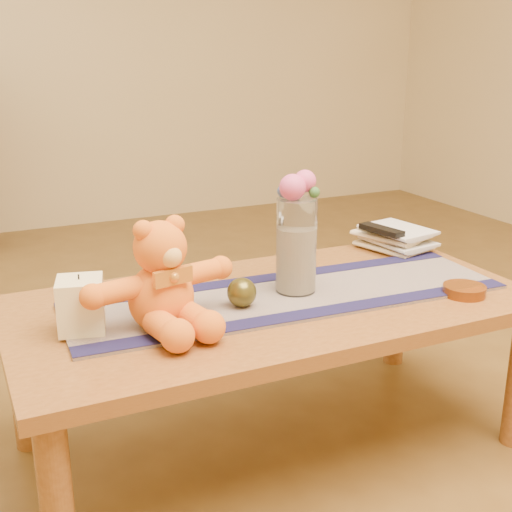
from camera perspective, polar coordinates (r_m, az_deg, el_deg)
name	(u,v)px	position (r m, az deg, el deg)	size (l,w,h in m)	color
floor	(272,443)	(2.03, 1.32, -15.59)	(5.50, 5.50, 0.00)	brown
wall_back	(64,0)	(4.35, -15.96, 20.10)	(5.50, 5.50, 0.00)	tan
coffee_table_top	(273,306)	(1.83, 1.42, -4.27)	(1.40, 0.70, 0.04)	brown
table_leg_fl	(57,504)	(1.53, -16.51, -19.51)	(0.07, 0.07, 0.41)	brown
table_leg_bl	(22,382)	(2.03, -19.20, -10.04)	(0.07, 0.07, 0.41)	brown
table_leg_br	(396,309)	(2.46, 11.78, -4.41)	(0.07, 0.07, 0.41)	brown
persian_runner	(288,296)	(1.84, 2.74, -3.39)	(1.20, 0.35, 0.01)	#1D1A49
runner_border_near	(312,313)	(1.72, 4.81, -4.82)	(1.20, 0.06, 0.00)	#16143E
runner_border_far	(267,278)	(1.96, 0.95, -1.85)	(1.20, 0.06, 0.00)	#16143E
teddy_bear	(160,275)	(1.62, -8.11, -1.63)	(0.37, 0.31, 0.25)	orange
pillar_candle	(81,305)	(1.65, -14.60, -4.01)	(0.11, 0.11, 0.13)	#FFF3BB
candle_wick	(79,277)	(1.63, -14.79, -1.72)	(0.00, 0.00, 0.01)	black
glass_vase	(296,246)	(1.83, 3.44, 0.88)	(0.11, 0.11, 0.26)	silver
potpourri_fill	(296,259)	(1.84, 3.41, -0.29)	(0.09, 0.09, 0.18)	beige
rose_left	(293,187)	(1.77, 3.12, 5.84)	(0.07, 0.07, 0.07)	#DF4E8F
rose_right	(305,181)	(1.80, 4.17, 6.35)	(0.06, 0.06, 0.06)	#DF4E8F
blue_flower_back	(294,186)	(1.82, 3.28, 5.96)	(0.04, 0.04, 0.04)	#465A97
blue_flower_side	(284,191)	(1.79, 2.37, 5.52)	(0.04, 0.04, 0.04)	#465A97
leaf_sprig	(314,192)	(1.79, 4.96, 5.40)	(0.03, 0.03, 0.03)	#33662D
bronze_ball	(242,292)	(1.74, -1.21, -3.10)	(0.08, 0.08, 0.08)	#494418
book_bottom	(378,251)	(2.24, 10.28, 0.41)	(0.17, 0.22, 0.02)	beige
book_lower	(380,246)	(2.24, 10.47, 0.88)	(0.16, 0.22, 0.02)	beige
book_upper	(377,240)	(2.23, 10.18, 1.34)	(0.17, 0.22, 0.02)	beige
book_top	(380,234)	(2.23, 10.47, 1.82)	(0.16, 0.22, 0.02)	beige
tv_remote	(381,230)	(2.22, 10.58, 2.19)	(0.04, 0.16, 0.02)	black
amber_dish	(464,290)	(1.94, 17.23, -2.80)	(0.12, 0.12, 0.03)	#BF5914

